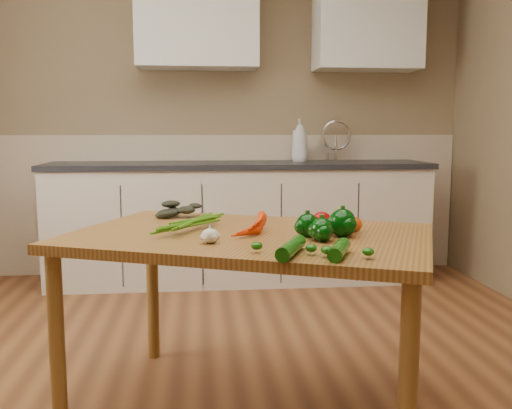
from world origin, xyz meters
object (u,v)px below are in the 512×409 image
Objects in this scene: tomato_b at (328,222)px; pepper_c at (322,230)px; soap_bottle_a at (300,140)px; soap_bottle_b at (301,150)px; table at (250,253)px; zucchini_b at (291,248)px; garlic_bulb at (210,236)px; tomato_a at (322,221)px; pepper_a at (307,225)px; tomato_c at (354,224)px; pepper_b at (342,223)px; soap_bottle_c at (300,150)px; leafy_greens at (179,207)px; carrot_bunch at (234,224)px; zucchini_a at (339,250)px.

pepper_c is at bearing -107.41° from tomato_b.
soap_bottle_b is (0.03, 0.10, -0.08)m from soap_bottle_a.
zucchini_b is (0.10, -0.41, 0.11)m from table.
garlic_bulb is 0.74× the size of pepper_c.
tomato_a reaches higher than zucchini_b.
pepper_a is at bearing -122.80° from tomato_a.
pepper_c is 0.24m from tomato_c.
pepper_b reaches higher than zucchini_b.
garlic_bulb is (-0.77, -2.42, -0.22)m from soap_bottle_b.
soap_bottle_a reaches higher than pepper_c.
tomato_b is at bearing 34.05° from table.
soap_bottle_c is at bearing 82.28° from tomato_a.
soap_bottle_c is at bearing 97.37° from table.
pepper_b is at bearing -39.79° from leafy_greens.
carrot_bunch is 1.10× the size of zucchini_b.
pepper_b is (0.35, -0.11, 0.13)m from table.
leafy_greens reaches higher than pepper_a.
garlic_bulb is at bearing -162.42° from soap_bottle_b.
soap_bottle_a is at bearing 79.42° from zucchini_b.
tomato_b is 0.93× the size of tomato_c.
pepper_a is 0.33m from zucchini_b.
zucchini_a is at bearing 93.38° from soap_bottle_a.
pepper_a is 1.33× the size of tomato_c.
soap_bottle_b is at bearing 81.60° from pepper_c.
garlic_bulb reaches higher than zucchini_b.
garlic_bulb is at bearing -163.39° from tomato_c.
pepper_b reaches higher than carrot_bunch.
pepper_a is (0.37, 0.09, 0.02)m from garlic_bulb.
soap_bottle_b reaches higher than tomato_a.
carrot_bunch is at bearing -177.35° from table.
pepper_a is 0.20m from tomato_b.
pepper_b reaches higher than pepper_a.
zucchini_a is (-0.08, -0.52, -0.00)m from tomato_b.
carrot_bunch is at bearing 156.41° from pepper_a.
soap_bottle_b is at bearing 82.43° from zucchini_a.
tomato_a is (0.08, 0.13, -0.01)m from pepper_a.
garlic_bulb is 0.51m from tomato_a.
soap_bottle_b is at bearing 83.67° from pepper_b.
zucchini_a is (0.00, -0.26, -0.02)m from pepper_c.
carrot_bunch is 0.36m from tomato_a.
pepper_a is (0.21, -0.10, 0.13)m from table.
soap_bottle_a is at bearing 85.75° from tomato_c.
leafy_greens reaches higher than garlic_bulb.
pepper_b is 0.57× the size of zucchini_a.
pepper_c is (0.41, -0.01, 0.02)m from garlic_bulb.
zucchini_b is (-0.15, 0.04, 0.00)m from zucchini_a.
soap_bottle_c is 2.64× the size of tomato_c.
table is at bearing 155.42° from pepper_a.
soap_bottle_b is at bearing 82.73° from tomato_b.
soap_bottle_c reaches higher than garlic_bulb.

